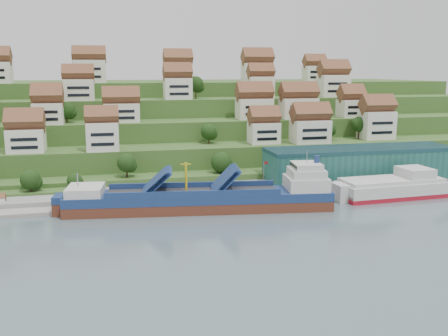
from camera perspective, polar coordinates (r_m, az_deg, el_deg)
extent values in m
plane|color=slate|center=(133.33, -1.61, -4.64)|extent=(300.00, 300.00, 0.00)
cube|color=gray|center=(151.99, 4.69, -2.27)|extent=(180.00, 14.00, 2.20)
cube|color=#2D4C1E|center=(216.04, -6.11, 1.96)|extent=(260.00, 128.00, 4.00)
cube|color=#2D4C1E|center=(220.43, -6.28, 3.06)|extent=(260.00, 118.00, 11.00)
cube|color=#2D4C1E|center=(227.86, -6.54, 4.21)|extent=(260.00, 102.00, 18.00)
cube|color=#2D4C1E|center=(235.37, -6.78, 5.28)|extent=(260.00, 86.00, 25.00)
cube|color=#2D4C1E|center=(244.00, -7.03, 6.19)|extent=(260.00, 68.00, 31.00)
cube|color=silver|center=(167.70, -21.66, 2.95)|extent=(11.07, 8.57, 7.26)
cube|color=silver|center=(162.93, -13.71, 3.51)|extent=(9.98, 7.03, 9.03)
cube|color=silver|center=(175.01, 4.56, 4.02)|extent=(10.14, 7.73, 7.29)
cube|color=silver|center=(178.30, 9.81, 4.14)|extent=(12.84, 8.26, 8.02)
cube|color=silver|center=(194.08, 17.03, 4.70)|extent=(11.78, 8.31, 10.23)
cube|color=silver|center=(181.88, -19.42, 5.90)|extent=(9.90, 8.98, 7.24)
cube|color=silver|center=(181.49, -11.63, 6.21)|extent=(12.44, 7.90, 6.70)
cube|color=silver|center=(190.52, 3.47, 6.79)|extent=(13.02, 8.36, 7.66)
cube|color=silver|center=(193.58, 8.49, 6.76)|extent=(13.64, 8.18, 7.73)
cube|color=silver|center=(202.71, 14.29, 6.61)|extent=(9.24, 8.04, 6.84)
cube|color=silver|center=(195.17, -16.25, 8.56)|extent=(11.00, 7.30, 7.89)
cube|color=silver|center=(196.87, -5.31, 9.02)|extent=(10.50, 7.79, 8.19)
cube|color=silver|center=(205.28, 4.19, 9.18)|extent=(10.09, 7.14, 8.62)
cube|color=silver|center=(218.76, 12.37, 9.15)|extent=(12.15, 8.47, 9.18)
cube|color=silver|center=(214.16, -15.09, 10.60)|extent=(12.78, 7.51, 9.20)
cube|color=silver|center=(216.20, -5.27, 10.75)|extent=(11.60, 8.15, 7.85)
cube|color=silver|center=(224.15, 3.83, 10.83)|extent=(12.92, 8.73, 8.18)
cube|color=silver|center=(236.85, 10.29, 10.56)|extent=(9.71, 7.05, 7.06)
ellipsoid|color=#1E3E14|center=(158.34, -0.33, 0.65)|extent=(6.60, 6.60, 6.60)
ellipsoid|color=#1E3E14|center=(154.70, -11.08, 0.58)|extent=(5.72, 5.72, 5.72)
ellipsoid|color=#1E3E14|center=(187.46, 11.93, 4.37)|extent=(4.82, 4.82, 4.82)
ellipsoid|color=#1E3E14|center=(192.53, 15.15, 4.86)|extent=(5.63, 5.63, 5.63)
ellipsoid|color=#1E3E14|center=(174.04, -1.76, 4.16)|extent=(5.61, 5.61, 5.61)
ellipsoid|color=#1E3E14|center=(184.92, -17.58, 6.29)|extent=(6.09, 6.09, 6.09)
ellipsoid|color=#1E3E14|center=(202.01, -3.25, 9.56)|extent=(6.26, 6.26, 6.26)
ellipsoid|color=#1E3E14|center=(211.08, 4.12, 9.27)|extent=(4.80, 4.80, 4.80)
ellipsoid|color=#1E3E14|center=(209.65, 4.66, 9.11)|extent=(4.26, 4.26, 4.26)
ellipsoid|color=#1E3E14|center=(149.62, -21.26, -1.25)|extent=(5.63, 5.63, 5.63)
ellipsoid|color=#1E3E14|center=(148.49, -16.71, -1.39)|extent=(4.42, 4.42, 4.42)
cube|color=#215A51|center=(164.87, 15.17, 0.60)|extent=(60.00, 15.00, 10.00)
cylinder|color=gray|center=(145.63, 4.56, -0.81)|extent=(0.16, 0.16, 8.00)
cube|color=maroon|center=(145.11, 4.81, 0.60)|extent=(1.20, 0.05, 0.80)
cube|color=white|center=(144.45, -24.13, -3.53)|extent=(2.40, 2.20, 2.20)
cube|color=#582A1B|center=(131.63, -2.76, -4.41)|extent=(69.95, 19.07, 4.43)
cube|color=navy|center=(130.90, -2.77, -3.22)|extent=(69.96, 19.17, 2.31)
cube|color=beige|center=(132.15, -15.57, -2.50)|extent=(10.04, 11.12, 2.31)
cube|color=#262628|center=(130.54, -3.55, -2.75)|extent=(45.11, 14.43, 0.27)
cube|color=navy|center=(129.85, -7.88, -1.55)|extent=(7.80, 10.53, 6.13)
cube|color=navy|center=(130.40, -0.06, -1.39)|extent=(7.47, 10.49, 6.48)
cylinder|color=yellow|center=(129.61, -4.36, -1.09)|extent=(0.69, 0.69, 7.98)
cube|color=beige|center=(134.69, 9.37, -1.71)|extent=(11.80, 11.34, 3.55)
cube|color=beige|center=(134.09, 9.40, -0.53)|extent=(9.91, 10.07, 2.22)
cube|color=beige|center=(133.73, 9.43, 0.25)|extent=(8.02, 8.79, 1.60)
cylinder|color=navy|center=(134.15, 10.55, 0.98)|extent=(1.58, 1.58, 1.95)
cube|color=maroon|center=(152.94, 18.50, -2.92)|extent=(31.53, 13.02, 2.68)
cube|color=silver|center=(152.43, 18.55, -2.09)|extent=(31.53, 13.13, 3.30)
cube|color=silver|center=(151.99, 18.60, -1.34)|extent=(29.92, 11.80, 1.24)
cube|color=silver|center=(156.13, 20.98, -0.52)|extent=(8.74, 9.52, 3.10)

